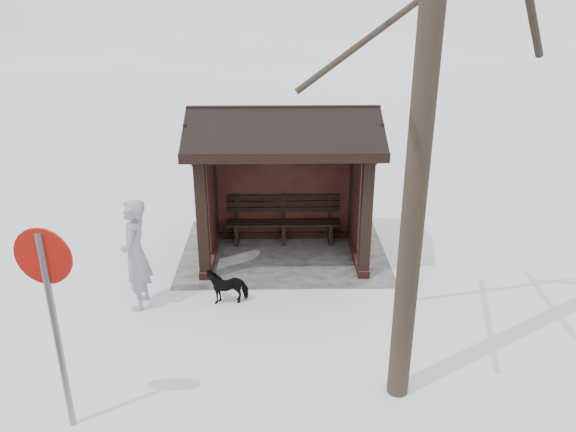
% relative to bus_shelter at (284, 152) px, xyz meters
% --- Properties ---
extents(ground, '(120.00, 120.00, 0.00)m').
position_rel_bus_shelter_xyz_m(ground, '(0.00, 0.16, -2.17)').
color(ground, white).
rests_on(ground, ground).
extents(trampled_patch, '(4.20, 3.20, 0.02)m').
position_rel_bus_shelter_xyz_m(trampled_patch, '(0.00, -0.04, -2.16)').
color(trampled_patch, gray).
rests_on(trampled_patch, ground).
extents(bus_shelter, '(3.60, 2.40, 3.09)m').
position_rel_bus_shelter_xyz_m(bus_shelter, '(0.00, 0.00, 0.00)').
color(bus_shelter, '#3D1C16').
rests_on(bus_shelter, ground).
extents(pedestrian, '(0.48, 0.72, 1.95)m').
position_rel_bus_shelter_xyz_m(pedestrian, '(2.51, 2.04, -1.19)').
color(pedestrian, gray).
rests_on(pedestrian, ground).
extents(dog, '(0.75, 0.42, 0.60)m').
position_rel_bus_shelter_xyz_m(dog, '(1.01, 1.91, -1.86)').
color(dog, black).
rests_on(dog, ground).
extents(road_sign, '(0.69, 0.15, 2.70)m').
position_rel_bus_shelter_xyz_m(road_sign, '(2.73, 4.88, -0.25)').
color(road_sign, slate).
rests_on(road_sign, ground).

